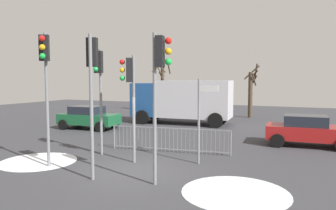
% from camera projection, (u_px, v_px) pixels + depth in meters
% --- Properties ---
extents(ground_plane, '(60.00, 60.00, 0.00)m').
position_uv_depth(ground_plane, '(134.00, 171.00, 11.02)').
color(ground_plane, '#38383D').
extents(traffic_light_mid_right, '(0.42, 0.51, 4.81)m').
position_uv_depth(traffic_light_mid_right, '(45.00, 69.00, 11.12)').
color(traffic_light_mid_right, slate).
rests_on(traffic_light_mid_right, ground).
extents(traffic_light_foreground_left, '(0.56, 0.36, 4.52)m').
position_uv_depth(traffic_light_foreground_left, '(159.00, 74.00, 9.26)').
color(traffic_light_foreground_left, slate).
rests_on(traffic_light_foreground_left, ground).
extents(traffic_light_foreground_right, '(0.35, 0.56, 4.43)m').
position_uv_depth(traffic_light_foreground_right, '(99.00, 78.00, 13.03)').
color(traffic_light_foreground_right, slate).
rests_on(traffic_light_foreground_right, ground).
extents(traffic_light_rear_right, '(0.51, 0.42, 4.06)m').
position_uv_depth(traffic_light_rear_right, '(130.00, 84.00, 11.86)').
color(traffic_light_rear_right, slate).
rests_on(traffic_light_rear_right, ground).
extents(traffic_light_mid_left, '(0.37, 0.55, 4.56)m').
position_uv_depth(traffic_light_mid_left, '(92.00, 74.00, 9.91)').
color(traffic_light_mid_left, slate).
rests_on(traffic_light_mid_left, ground).
extents(direction_sign_post, '(0.79, 0.11, 3.19)m').
position_uv_depth(direction_sign_post, '(200.00, 117.00, 11.76)').
color(direction_sign_post, slate).
rests_on(direction_sign_post, ground).
extents(pedestrian_guard_railing, '(5.30, 0.80, 1.07)m').
position_uv_depth(pedestrian_guard_railing, '(169.00, 139.00, 13.82)').
color(pedestrian_guard_railing, slate).
rests_on(pedestrian_guard_railing, ground).
extents(car_green_far, '(3.92, 2.16, 1.47)m').
position_uv_depth(car_green_far, '(89.00, 117.00, 20.33)').
color(car_green_far, '#195933').
rests_on(car_green_far, ground).
extents(car_red_trailing, '(3.89, 2.10, 1.47)m').
position_uv_depth(car_red_trailing, '(308.00, 130.00, 15.04)').
color(car_red_trailing, maroon).
rests_on(car_red_trailing, ground).
extents(delivery_truck, '(7.21, 3.17, 3.10)m').
position_uv_depth(delivery_truck, '(182.00, 100.00, 22.65)').
color(delivery_truck, silver).
rests_on(delivery_truck, ground).
extents(bare_tree_left, '(1.31, 1.16, 4.48)m').
position_uv_depth(bare_tree_left, '(251.00, 92.00, 26.36)').
color(bare_tree_left, '#473828').
rests_on(bare_tree_left, ground).
extents(bare_tree_centre, '(1.95, 1.82, 5.22)m').
position_uv_depth(bare_tree_centre, '(162.00, 84.00, 31.26)').
color(bare_tree_centre, '#473828').
rests_on(bare_tree_centre, ground).
extents(snow_patch_kerb, '(2.90, 2.90, 0.01)m').
position_uv_depth(snow_patch_kerb, '(38.00, 161.00, 12.24)').
color(snow_patch_kerb, white).
rests_on(snow_patch_kerb, ground).
extents(snow_patch_island, '(3.02, 3.02, 0.01)m').
position_uv_depth(snow_patch_island, '(235.00, 193.00, 8.84)').
color(snow_patch_island, silver).
rests_on(snow_patch_island, ground).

